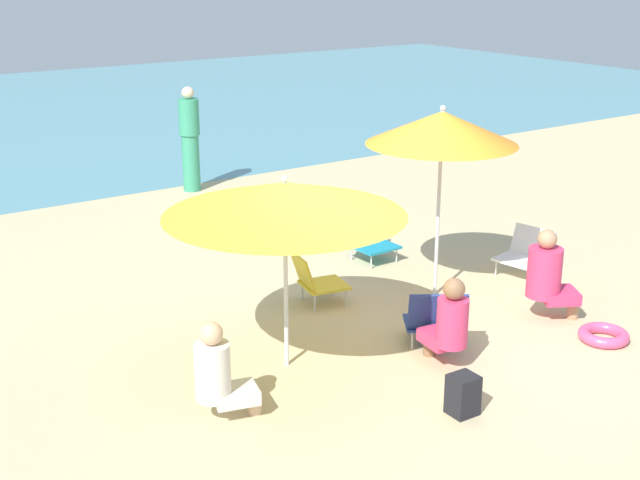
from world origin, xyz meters
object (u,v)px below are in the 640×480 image
Objects in this scene: beach_chair_d at (435,318)px; beach_bag at (463,395)px; umbrella_orange at (442,128)px; swim_ring at (604,335)px; beach_chair_c at (369,239)px; person_a at (190,139)px; person_d at (449,323)px; beach_chair_b at (315,279)px; umbrella_yellow at (285,199)px; beach_chair_a at (526,252)px; person_b at (219,373)px; person_c at (548,275)px.

beach_bag is at bearing -177.72° from beach_chair_d.
umbrella_orange reaches higher than swim_ring.
person_a reaches higher than beach_chair_c.
beach_chair_c is 1.69× the size of beach_bag.
person_d is (-1.23, -2.78, 0.18)m from beach_chair_c.
umbrella_orange is at bearing -10.83° from beach_chair_b.
umbrella_yellow is at bearing 61.42° from person_d.
umbrella_yellow is 1.96m from beach_chair_d.
beach_chair_a is 2.67m from beach_chair_b.
beach_bag is (-1.39, -7.74, -0.67)m from person_a.
umbrella_yellow is 2.48× the size of person_b.
beach_chair_d is (-1.03, -2.39, 0.03)m from beach_chair_c.
person_d reaches higher than beach_chair_c.
person_c is at bearing -126.07° from person_a.
beach_chair_c is 0.79× the size of beach_chair_d.
beach_bag is at bearing -125.69° from person_c.
umbrella_orange is 2.67m from swim_ring.
umbrella_yellow is 2.90× the size of beach_chair_d.
umbrella_orange is 5.73m from person_a.
beach_chair_a is 0.63× the size of person_c.
person_c is at bearing 24.56° from beach_bag.
beach_chair_a is 3.53m from beach_bag.
person_a is (1.07, 5.11, 0.54)m from beach_chair_b.
person_c is at bearing -67.48° from umbrella_orange.
beach_chair_b reaches higher than beach_chair_c.
umbrella_orange is 6.14× the size of beach_bag.
person_b is (-2.37, -0.04, 0.11)m from beach_chair_d.
beach_chair_b is 0.38× the size of person_a.
beach_chair_b is at bearing 12.30° from person_d.
beach_chair_b is 1.58m from beach_chair_d.
umbrella_orange is 1.27× the size of person_a.
person_a is 7.37m from person_b.
beach_bag is at bearing -27.34° from beach_chair_c.
person_c is (-0.84, -1.06, 0.22)m from beach_chair_a.
beach_chair_d is at bearing -137.93° from person_a.
umbrella_orange is 2.09m from beach_chair_d.
beach_chair_d is 1.30m from beach_bag.
beach_chair_d is 1.42m from person_c.
person_c is 2.30m from beach_bag.
person_b reaches higher than beach_chair_a.
person_b reaches higher than beach_chair_b.
beach_chair_b is 1.27× the size of swim_ring.
umbrella_orange reaches higher than beach_chair_d.
person_c is (2.79, -0.64, -1.10)m from umbrella_yellow.
beach_chair_d is at bearing -131.91° from umbrella_orange.
beach_chair_a is 2.76m from person_d.
person_c is 0.82m from swim_ring.
umbrella_orange is 2.86× the size of beach_chair_d.
person_d is at bearing -139.17° from person_a.
beach_chair_c is at bearing 97.62° from swim_ring.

